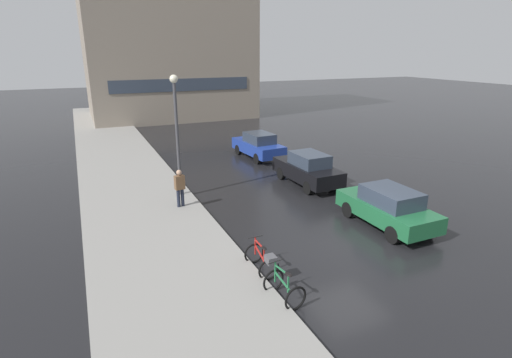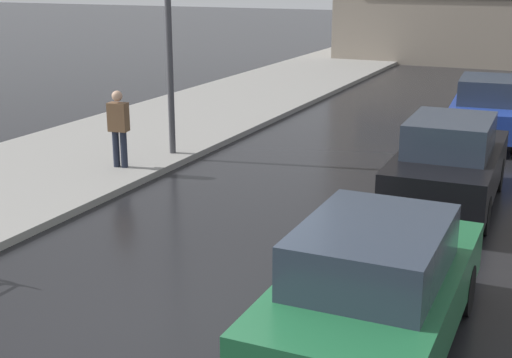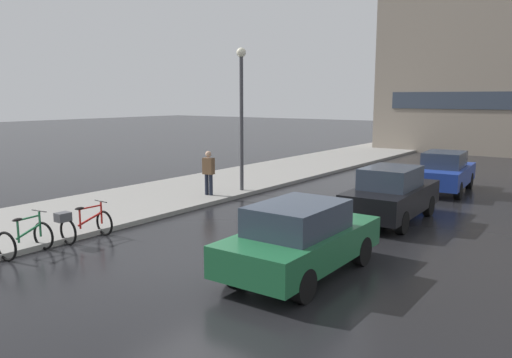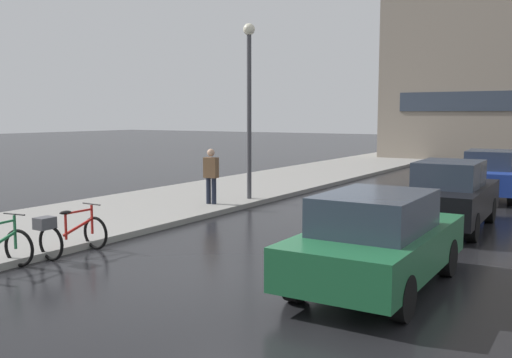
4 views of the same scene
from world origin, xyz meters
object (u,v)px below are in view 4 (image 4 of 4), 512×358
object	(u,v)px
bicycle_second	(67,233)
car_blue	(490,175)
car_green	(377,240)
car_black	(450,195)
streetlamp	(249,92)
pedestrian	(211,175)

from	to	relation	value
bicycle_second	car_blue	xyz separation A→B (m)	(5.55, 12.56, 0.32)
car_green	car_black	world-z (taller)	car_black
bicycle_second	car_black	xyz separation A→B (m)	(5.62, 6.77, 0.34)
car_green	streetlamp	bearing A→B (deg)	135.31
bicycle_second	car_blue	world-z (taller)	car_blue
car_green	car_blue	distance (m)	11.35
car_black	car_blue	xyz separation A→B (m)	(-0.07, 5.79, -0.02)
bicycle_second	car_green	distance (m)	5.93
car_blue	streetlamp	distance (m)	8.37
bicycle_second	car_black	size ratio (longest dim) A/B	0.33
streetlamp	bicycle_second	bearing A→B (deg)	-85.07
bicycle_second	car_green	xyz separation A→B (m)	(5.80, 1.21, 0.31)
car_blue	streetlamp	size ratio (longest dim) A/B	0.77
car_green	pedestrian	world-z (taller)	pedestrian
car_black	car_blue	distance (m)	5.79
pedestrian	streetlamp	size ratio (longest dim) A/B	0.32
bicycle_second	streetlamp	xyz separation A→B (m)	(-0.65, 7.60, 2.96)
car_blue	streetlamp	bearing A→B (deg)	-141.31
pedestrian	car_green	bearing A→B (deg)	-35.60
car_green	streetlamp	size ratio (longest dim) A/B	0.75
car_green	car_blue	bearing A→B (deg)	91.28
car_green	car_blue	world-z (taller)	car_blue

